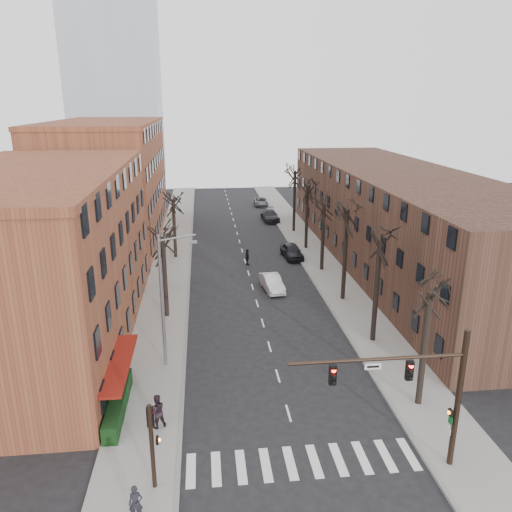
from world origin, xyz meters
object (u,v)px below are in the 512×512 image
object	(u,v)px
parked_car_near	(292,251)
parked_car_mid	(270,215)
pedestrian_a	(136,503)
silver_sedan	(272,283)

from	to	relation	value
parked_car_near	parked_car_mid	distance (m)	18.10
parked_car_near	parked_car_mid	size ratio (longest dim) A/B	0.86
parked_car_near	pedestrian_a	distance (m)	37.68
silver_sedan	pedestrian_a	size ratio (longest dim) A/B	2.70
silver_sedan	pedestrian_a	distance (m)	27.41
parked_car_mid	parked_car_near	bearing A→B (deg)	-92.48
parked_car_mid	pedestrian_a	distance (m)	55.04
parked_car_near	pedestrian_a	xyz separation A→B (m)	(-12.89, -35.41, 0.16)
parked_car_mid	silver_sedan	bearing A→B (deg)	-99.84
silver_sedan	parked_car_mid	world-z (taller)	parked_car_mid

